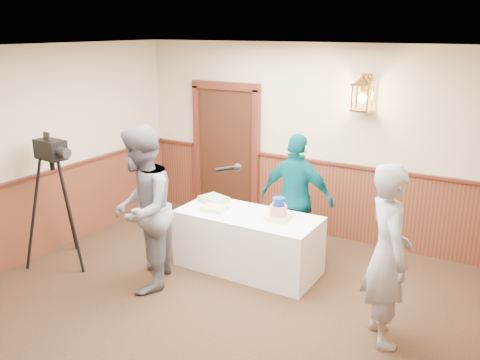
# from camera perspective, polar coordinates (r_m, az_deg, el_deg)

# --- Properties ---
(ground) EXTENTS (7.00, 7.00, 0.00)m
(ground) POSITION_cam_1_polar(r_m,az_deg,el_deg) (5.16, -6.86, -18.83)
(ground) COLOR black
(ground) RESTS_ON ground
(room_shell) EXTENTS (6.02, 7.02, 2.81)m
(room_shell) POSITION_cam_1_polar(r_m,az_deg,el_deg) (4.83, -4.76, -1.07)
(room_shell) COLOR beige
(room_shell) RESTS_ON ground
(display_table) EXTENTS (1.80, 0.80, 0.75)m
(display_table) POSITION_cam_1_polar(r_m,az_deg,el_deg) (6.52, 0.90, -6.94)
(display_table) COLOR white
(display_table) RESTS_ON ground
(tiered_cake) EXTENTS (0.28, 0.28, 0.28)m
(tiered_cake) POSITION_cam_1_polar(r_m,az_deg,el_deg) (6.19, 4.33, -3.49)
(tiered_cake) COLOR beige
(tiered_cake) RESTS_ON display_table
(sheet_cake_yellow) EXTENTS (0.31, 0.24, 0.06)m
(sheet_cake_yellow) POSITION_cam_1_polar(r_m,az_deg,el_deg) (6.49, -2.92, -3.20)
(sheet_cake_yellow) COLOR #F7FD97
(sheet_cake_yellow) RESTS_ON display_table
(sheet_cake_green) EXTENTS (0.41, 0.36, 0.08)m
(sheet_cake_green) POSITION_cam_1_polar(r_m,az_deg,el_deg) (6.79, -2.95, -2.21)
(sheet_cake_green) COLOR #88C087
(sheet_cake_green) RESTS_ON display_table
(interviewer) EXTENTS (1.65, 1.18, 1.96)m
(interviewer) POSITION_cam_1_polar(r_m,az_deg,el_deg) (5.98, -10.96, -3.28)
(interviewer) COLOR slate
(interviewer) RESTS_ON ground
(baker) EXTENTS (0.73, 0.79, 1.82)m
(baker) POSITION_cam_1_polar(r_m,az_deg,el_deg) (5.09, 16.24, -8.12)
(baker) COLOR #939499
(baker) RESTS_ON ground
(assistant_p) EXTENTS (1.01, 0.44, 1.71)m
(assistant_p) POSITION_cam_1_polar(r_m,az_deg,el_deg) (6.68, 6.37, -2.05)
(assistant_p) COLOR #044E57
(assistant_p) RESTS_ON ground
(tv_camera_rig) EXTENTS (0.65, 0.61, 1.67)m
(tv_camera_rig) POSITION_cam_1_polar(r_m,az_deg,el_deg) (6.94, -19.84, -3.17)
(tv_camera_rig) COLOR black
(tv_camera_rig) RESTS_ON ground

